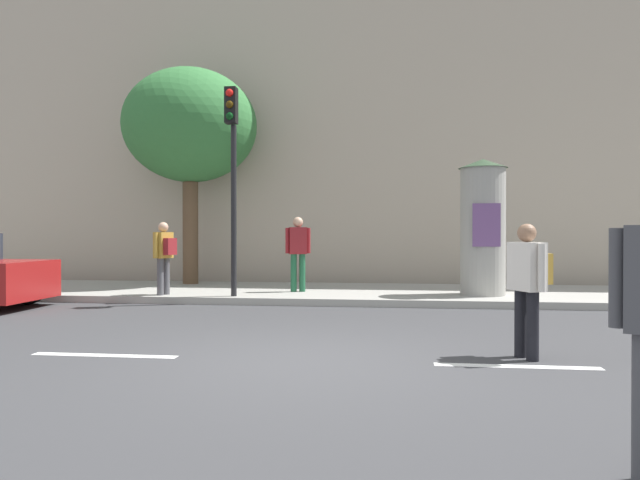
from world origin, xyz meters
name	(u,v)px	position (x,y,z in m)	size (l,w,h in m)	color
ground_plane	(302,361)	(0.00, 0.00, 0.00)	(80.00, 80.00, 0.00)	#38383A
sidewalk_curb	(347,293)	(0.00, 7.00, 0.07)	(36.00, 4.00, 0.15)	#9E9B93
lane_markings	(302,361)	(0.00, 0.00, 0.00)	(25.80, 0.16, 0.01)	silver
building_backdrop	(359,104)	(0.00, 12.00, 5.65)	(36.00, 5.00, 11.30)	#B7A893
traffic_light	(232,157)	(-2.28, 5.24, 3.08)	(0.24, 0.45, 4.37)	black
poster_column	(483,226)	(2.99, 6.24, 1.64)	(1.04, 1.04, 2.93)	#9E9B93
street_tree	(190,127)	(-4.26, 8.24, 4.31)	(3.52, 3.52, 5.69)	brown
pedestrian_tallest	(528,279)	(2.62, 0.44, 0.94)	(0.50, 0.57, 1.58)	black
pedestrian_in_light_jacket	(164,252)	(-3.84, 5.41, 1.08)	(0.47, 0.54, 1.57)	#4C4C51
pedestrian_with_backpack	(298,248)	(-1.09, 6.46, 1.14)	(0.56, 0.34, 1.70)	#1E5938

